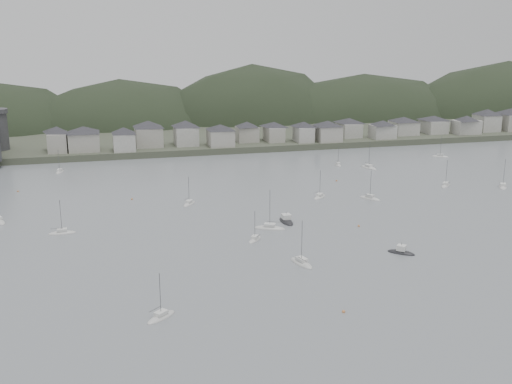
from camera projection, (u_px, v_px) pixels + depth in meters
name	position (u px, v px, depth m)	size (l,w,h in m)	color
ground	(352.00, 309.00, 122.58)	(900.00, 900.00, 0.00)	slate
far_shore_land	(170.00, 119.00, 398.18)	(900.00, 250.00, 3.00)	#383D2D
forested_ridge	(183.00, 144.00, 378.62)	(851.55, 103.94, 102.57)	black
waterfront_town	(297.00, 129.00, 304.68)	(451.48, 28.46, 12.92)	gray
sailboat_lead	(270.00, 228.00, 173.80)	(9.49, 6.68, 12.49)	beige
moored_fleet	(245.00, 220.00, 181.27)	(243.84, 177.87, 13.16)	beige
motor_launch_near	(401.00, 252.00, 154.07)	(6.96, 6.73, 3.72)	black
motor_launch_far	(286.00, 221.00, 180.42)	(3.30, 8.98, 4.12)	black
mooring_buoys	(269.00, 227.00, 174.72)	(188.66, 130.60, 0.70)	#C07540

